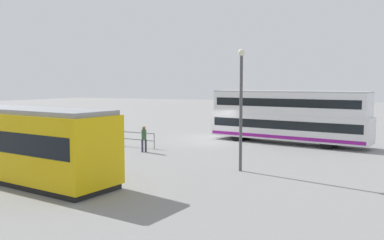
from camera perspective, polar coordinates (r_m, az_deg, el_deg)
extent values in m
plane|color=gray|center=(31.04, 3.02, -3.16)|extent=(160.00, 160.00, 0.00)
cube|color=white|center=(31.10, 13.35, -0.91)|extent=(12.18, 4.62, 1.84)
cube|color=white|center=(30.97, 13.42, 2.31)|extent=(11.81, 4.46, 1.67)
cube|color=black|center=(31.07, 13.36, -0.51)|extent=(11.60, 4.54, 0.64)
cube|color=black|center=(30.96, 13.42, 2.47)|extent=(11.23, 4.38, 0.60)
cube|color=#8C198C|center=(31.17, 13.33, -2.14)|extent=(11.96, 4.62, 0.24)
cube|color=#B2B2B7|center=(30.94, 13.45, 3.95)|extent=(11.81, 4.46, 0.10)
cylinder|color=black|center=(32.70, 7.27, -1.89)|extent=(1.43, 2.54, 1.00)
cylinder|color=black|center=(30.16, 19.14, -2.72)|extent=(1.43, 2.54, 1.00)
cube|color=#E5B70C|center=(21.27, -24.79, -2.78)|extent=(12.90, 4.59, 2.92)
cube|color=black|center=(21.23, -24.82, -2.00)|extent=(12.41, 4.54, 0.90)
cube|color=gray|center=(21.12, -24.95, 1.42)|extent=(12.62, 4.34, 0.20)
cube|color=black|center=(21.53, -24.63, -6.96)|extent=(12.63, 4.42, 0.25)
cylinder|color=#33384C|center=(26.62, -6.58, -3.64)|extent=(0.14, 0.14, 0.84)
cylinder|color=#33384C|center=(26.61, -7.06, -3.65)|extent=(0.14, 0.14, 0.84)
cylinder|color=#335938|center=(26.51, -6.84, -2.06)|extent=(0.45, 0.45, 0.65)
sphere|color=#8C6647|center=(26.46, -6.85, -1.12)|extent=(0.23, 0.23, 0.23)
cube|color=gray|center=(29.81, -10.75, -1.55)|extent=(6.74, 0.67, 0.06)
cube|color=gray|center=(29.87, -10.73, -2.50)|extent=(6.74, 0.67, 0.06)
cylinder|color=gray|center=(27.84, -5.37, -3.03)|extent=(0.07, 0.07, 1.05)
cylinder|color=gray|center=(29.87, -10.73, -2.55)|extent=(0.07, 0.07, 1.05)
cylinder|color=gray|center=(32.13, -15.37, -2.11)|extent=(0.07, 0.07, 1.05)
cylinder|color=slate|center=(32.51, -15.35, -0.87)|extent=(0.10, 0.10, 2.35)
cube|color=#D8D84C|center=(32.40, -15.42, 0.56)|extent=(1.03, 0.28, 0.52)
cylinder|color=#4C4C51|center=(20.55, 6.95, 0.86)|extent=(0.16, 0.16, 5.89)
sphere|color=#F2EFCC|center=(20.56, 7.04, 9.49)|extent=(0.36, 0.36, 0.36)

